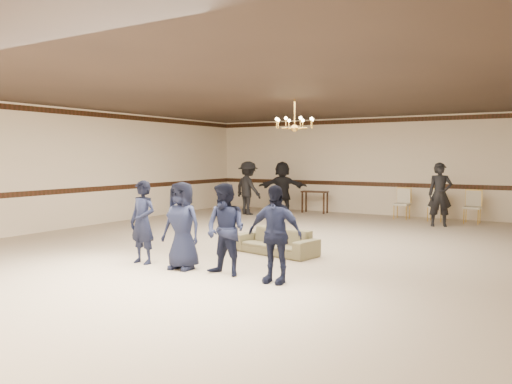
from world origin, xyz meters
TOP-DOWN VIEW (x-y plane):
  - room at (0.00, 0.00)m, footprint 12.01×14.01m
  - chair_rail at (0.00, 6.99)m, footprint 12.00×0.02m
  - crown_molding at (0.00, 6.99)m, footprint 12.00×0.02m
  - chandelier at (0.00, 1.00)m, footprint 0.94×0.94m
  - boy_a at (-1.15, -2.69)m, footprint 0.55×0.36m
  - boy_b at (-0.25, -2.69)m, footprint 0.75×0.52m
  - boy_c at (0.65, -2.69)m, footprint 0.76×0.61m
  - boy_d at (1.55, -2.69)m, footprint 0.90×0.42m
  - settee at (0.46, -0.68)m, footprint 1.79×0.97m
  - adult_left at (-3.63, 4.80)m, footprint 1.28×0.99m
  - adult_mid at (-2.73, 5.50)m, footprint 1.69×1.13m
  - adult_right at (2.37, 5.10)m, footprint 0.75×0.62m
  - banquet_chair_left at (1.04, 6.19)m, footprint 0.49×0.49m
  - banquet_chair_mid at (2.04, 6.19)m, footprint 0.47×0.47m
  - banquet_chair_right at (3.04, 6.19)m, footprint 0.46×0.46m
  - console_table at (-1.96, 6.39)m, footprint 0.92×0.46m

SIDE VIEW (x-z plane):
  - settee at x=0.46m, z-range 0.00..0.49m
  - console_table at x=-1.96m, z-range 0.00..0.75m
  - banquet_chair_left at x=1.04m, z-range 0.00..0.94m
  - banquet_chair_mid at x=2.04m, z-range 0.00..0.94m
  - banquet_chair_right at x=3.04m, z-range 0.00..0.94m
  - boy_a at x=-1.15m, z-range 0.00..1.49m
  - boy_b at x=-0.25m, z-range 0.00..1.49m
  - boy_c at x=0.65m, z-range 0.00..1.49m
  - boy_d at x=1.55m, z-range 0.00..1.49m
  - adult_left at x=-3.63m, z-range 0.00..1.75m
  - adult_mid at x=-2.73m, z-range 0.00..1.75m
  - adult_right at x=2.37m, z-range 0.00..1.75m
  - chair_rail at x=0.00m, z-range 0.93..1.07m
  - room at x=0.00m, z-range -0.01..3.20m
  - chandelier at x=0.00m, z-range 2.43..3.32m
  - crown_molding at x=0.00m, z-range 3.01..3.15m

